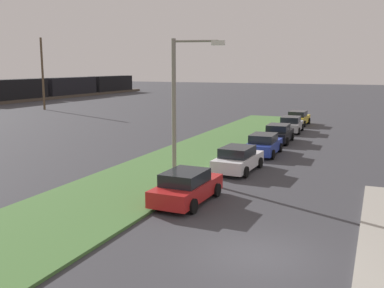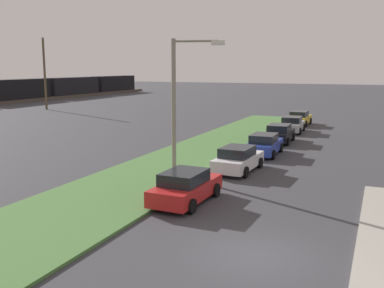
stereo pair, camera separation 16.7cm
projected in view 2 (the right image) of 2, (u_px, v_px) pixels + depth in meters
The scene contains 10 objects.
ground at pixel (256, 256), 14.34m from camera, with size 300.00×300.00×0.00m, color #38383D.
grass_median at pixel (166, 168), 26.55m from camera, with size 60.00×6.00×0.12m, color #477238.
parked_car_red at pixel (186, 187), 19.92m from camera, with size 4.36×2.13×1.47m.
parked_car_white at pixel (238, 159), 25.88m from camera, with size 4.37×2.16×1.47m.
parked_car_blue at pixel (264, 145), 30.75m from camera, with size 4.33×2.08×1.47m.
parked_car_black at pixel (279, 134), 35.84m from camera, with size 4.35×2.11×1.47m.
parked_car_silver at pixel (292, 125), 41.40m from camera, with size 4.37×2.15×1.47m.
parked_car_yellow at pixel (299, 118), 46.50m from camera, with size 4.34×2.10×1.47m.
streetlight at pixel (180, 97), 24.24m from camera, with size 0.93×2.84×7.50m.
distant_utility_pole at pixel (45, 74), 62.72m from camera, with size 0.30×0.30×10.00m, color brown.
Camera 2 is at (-13.23, -3.40, 6.01)m, focal length 41.76 mm.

